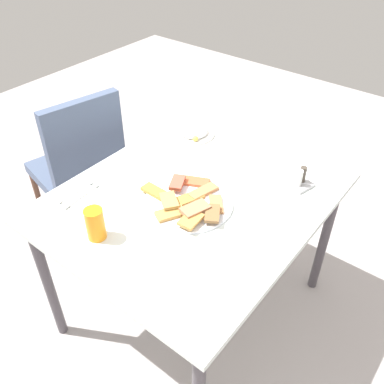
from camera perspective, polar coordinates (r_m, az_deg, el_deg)
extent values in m
plane|color=#ABA3A2|center=(2.19, 0.25, -15.29)|extent=(6.00, 6.00, 0.00)
cube|color=white|center=(1.67, 0.32, -0.66)|extent=(1.11, 0.94, 0.02)
cylinder|color=#48434A|center=(2.11, 17.66, -5.93)|extent=(0.04, 0.04, 0.70)
cylinder|color=#48434A|center=(1.93, -19.10, -11.60)|extent=(0.04, 0.04, 0.70)
cylinder|color=#48434A|center=(2.40, -0.07, 2.29)|extent=(0.04, 0.04, 0.70)
cube|color=#4A5976|center=(2.40, -15.46, 2.86)|extent=(0.50, 0.50, 0.06)
cube|color=#4A5976|center=(2.11, -14.27, 6.34)|extent=(0.40, 0.13, 0.46)
cylinder|color=brown|center=(2.73, -12.99, 2.26)|extent=(0.03, 0.03, 0.40)
cylinder|color=brown|center=(2.63, -20.15, -0.95)|extent=(0.03, 0.03, 0.40)
cylinder|color=brown|center=(2.46, -8.66, -1.73)|extent=(0.03, 0.03, 0.40)
cylinder|color=brown|center=(2.34, -16.49, -5.51)|extent=(0.03, 0.03, 0.40)
cylinder|color=white|center=(1.61, -0.49, -1.42)|extent=(0.35, 0.35, 0.01)
cube|color=#B9863C|center=(1.61, -0.55, -0.92)|extent=(0.13, 0.09, 0.01)
cube|color=#B37855|center=(1.54, 0.44, -2.30)|extent=(0.12, 0.09, 0.02)
cube|color=#C79148|center=(1.55, -2.97, -2.95)|extent=(0.12, 0.10, 0.01)
cube|color=#C1804D|center=(1.64, 1.54, 0.07)|extent=(0.13, 0.08, 0.01)
cube|color=#BC8838|center=(1.64, -4.75, -0.10)|extent=(0.05, 0.14, 0.01)
cube|color=#C35641|center=(1.66, -2.02, 1.30)|extent=(0.10, 0.09, 0.02)
cube|color=#CA8D44|center=(1.50, -0.14, -3.78)|extent=(0.10, 0.07, 0.01)
cube|color=#D86038|center=(1.70, 0.65, 1.38)|extent=(0.09, 0.12, 0.01)
cube|color=#CB864E|center=(1.59, 3.31, -1.66)|extent=(0.11, 0.11, 0.01)
cube|color=olive|center=(1.53, 2.79, -2.93)|extent=(0.11, 0.10, 0.01)
cube|color=tan|center=(1.58, -3.14, -1.16)|extent=(0.10, 0.11, 0.01)
cylinder|color=white|center=(2.04, 0.15, 7.96)|extent=(0.21, 0.21, 0.01)
ellipsoid|color=white|center=(2.03, 0.15, 8.38)|extent=(0.18, 0.19, 0.05)
sphere|color=#F6DF53|center=(1.97, 0.45, 7.31)|extent=(0.03, 0.03, 0.03)
cylinder|color=orange|center=(1.48, -13.07, -4.27)|extent=(0.09, 0.09, 0.12)
cube|color=white|center=(1.72, -15.22, -0.36)|extent=(0.14, 0.14, 0.00)
cube|color=silver|center=(1.70, -14.86, -0.49)|extent=(0.18, 0.03, 0.00)
cube|color=silver|center=(1.73, -15.61, -0.02)|extent=(0.17, 0.01, 0.00)
cube|color=#B2B2B7|center=(1.76, 14.44, 1.04)|extent=(0.11, 0.11, 0.01)
cylinder|color=white|center=(1.72, 14.42, 1.87)|extent=(0.03, 0.03, 0.07)
cylinder|color=#463E35|center=(1.75, 14.88, 2.34)|extent=(0.03, 0.03, 0.07)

